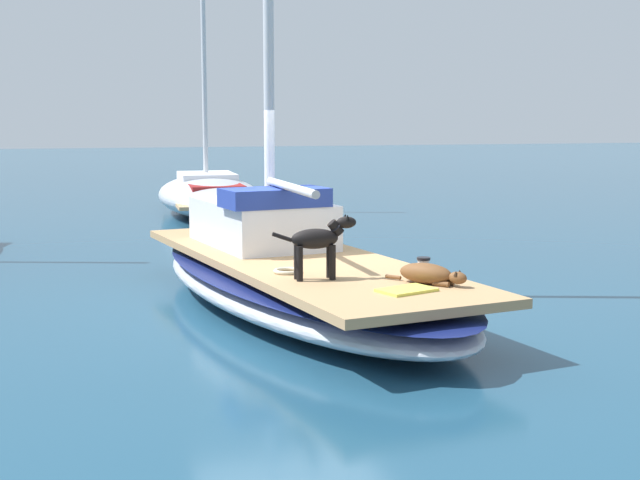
{
  "coord_description": "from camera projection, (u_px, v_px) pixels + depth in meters",
  "views": [
    {
      "loc": [
        -2.82,
        -10.42,
        2.41
      ],
      "look_at": [
        0.0,
        -1.0,
        1.01
      ],
      "focal_mm": 48.67,
      "sensor_mm": 36.0,
      "label": 1
    }
  ],
  "objects": [
    {
      "name": "ground_plane",
      "position": [
        297.0,
        308.0,
        11.02
      ],
      "size": [
        120.0,
        120.0,
        0.0
      ],
      "primitive_type": "plane",
      "color": "navy"
    },
    {
      "name": "sailboat_main",
      "position": [
        297.0,
        282.0,
        10.97
      ],
      "size": [
        3.6,
        7.54,
        0.66
      ],
      "color": "#B2B7C1",
      "rests_on": "ground"
    },
    {
      "name": "mast_main",
      "position": [
        271.0,
        29.0,
        11.17
      ],
      "size": [
        0.14,
        2.27,
        6.42
      ],
      "color": "silver",
      "rests_on": "sailboat_main"
    },
    {
      "name": "cabin_house",
      "position": [
        263.0,
        220.0,
        11.87
      ],
      "size": [
        1.72,
        2.41,
        0.84
      ],
      "color": "silver",
      "rests_on": "sailboat_main"
    },
    {
      "name": "dog_black",
      "position": [
        319.0,
        241.0,
        9.36
      ],
      "size": [
        0.94,
        0.24,
        0.7
      ],
      "color": "black",
      "rests_on": "sailboat_main"
    },
    {
      "name": "dog_brown",
      "position": [
        429.0,
        274.0,
        9.13
      ],
      "size": [
        0.67,
        0.79,
        0.22
      ],
      "color": "brown",
      "rests_on": "sailboat_main"
    },
    {
      "name": "deck_winch",
      "position": [
        423.0,
        267.0,
        9.59
      ],
      "size": [
        0.16,
        0.16,
        0.21
      ],
      "color": "#B7B7BC",
      "rests_on": "sailboat_main"
    },
    {
      "name": "coiled_rope",
      "position": [
        288.0,
        271.0,
        9.8
      ],
      "size": [
        0.32,
        0.32,
        0.04
      ],
      "primitive_type": "torus",
      "color": "beige",
      "rests_on": "sailboat_main"
    },
    {
      "name": "deck_towel",
      "position": [
        407.0,
        290.0,
        8.75
      ],
      "size": [
        0.64,
        0.52,
        0.03
      ],
      "primitive_type": "cube",
      "rotation": [
        0.0,
        0.0,
        0.32
      ],
      "color": "#D8D14C",
      "rests_on": "sailboat_main"
    },
    {
      "name": "moored_boat_far_astern",
      "position": [
        209.0,
        194.0,
        21.5
      ],
      "size": [
        2.75,
        6.44,
        6.81
      ],
      "color": "#B2B7C1",
      "rests_on": "ground"
    }
  ]
}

